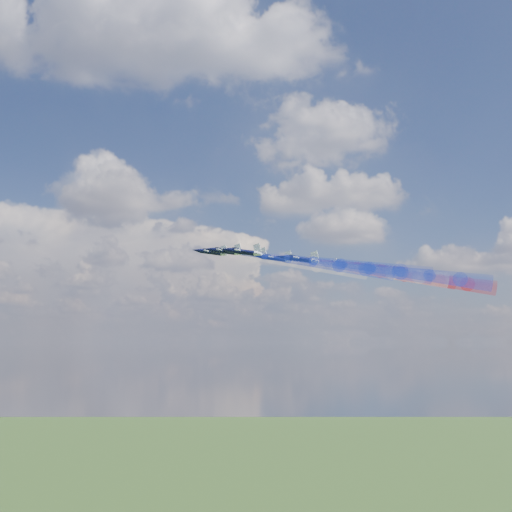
{
  "coord_description": "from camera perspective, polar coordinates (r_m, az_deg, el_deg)",
  "views": [
    {
      "loc": [
        18.04,
        -184.32,
        120.12
      ],
      "look_at": [
        22.16,
        -12.56,
        144.48
      ],
      "focal_mm": 42.99,
      "sensor_mm": 36.0,
      "label": 1
    }
  ],
  "objects": [
    {
      "name": "jet_outer_right",
      "position": [
        187.87,
        3.75,
        -0.58
      ],
      "size": [
        15.68,
        14.5,
        5.98
      ],
      "primitive_type": null,
      "rotation": [
        0.18,
        -0.06,
        1.1
      ],
      "color": "black"
    },
    {
      "name": "jet_inner_left",
      "position": [
        169.1,
        -2.99,
        0.44
      ],
      "size": [
        15.68,
        14.5,
        5.98
      ],
      "primitive_type": null,
      "rotation": [
        0.18,
        -0.06,
        1.1
      ],
      "color": "black"
    },
    {
      "name": "jet_inner_right",
      "position": [
        184.27,
        -0.54,
        0.16
      ],
      "size": [
        15.68,
        14.5,
        5.98
      ],
      "primitive_type": null,
      "rotation": [
        0.18,
        -0.06,
        1.1
      ],
      "color": "black"
    },
    {
      "name": "trail_rear_left",
      "position": [
        151.15,
        13.27,
        -1.44
      ],
      "size": [
        39.25,
        22.26,
        11.53
      ],
      "primitive_type": null,
      "rotation": [
        0.18,
        -0.06,
        1.1
      ],
      "color": "#1B35E8"
    },
    {
      "name": "trail_outer_right",
      "position": [
        179.77,
        11.49,
        -1.56
      ],
      "size": [
        39.25,
        22.26,
        11.53
      ],
      "primitive_type": null,
      "rotation": [
        0.18,
        -0.06,
        1.1
      ],
      "color": "red"
    },
    {
      "name": "trail_lead",
      "position": [
        169.48,
        3.47,
        -0.64
      ],
      "size": [
        39.25,
        22.26,
        11.53
      ],
      "primitive_type": null,
      "rotation": [
        0.18,
        -0.06,
        1.1
      ],
      "color": "white"
    },
    {
      "name": "trail_inner_right",
      "position": [
        174.3,
        7.18,
        -0.82
      ],
      "size": [
        39.25,
        22.26,
        11.53
      ],
      "primitive_type": null,
      "rotation": [
        0.18,
        -0.06,
        1.1
      ],
      "color": "red"
    },
    {
      "name": "trail_rear_right",
      "position": [
        167.96,
        14.39,
        -1.95
      ],
      "size": [
        39.25,
        22.26,
        11.53
      ],
      "primitive_type": null,
      "rotation": [
        0.18,
        -0.06,
        1.1
      ],
      "color": "red"
    },
    {
      "name": "jet_outer_left",
      "position": [
        155.07,
        -1.3,
        0.4
      ],
      "size": [
        15.68,
        14.5,
        5.98
      ],
      "primitive_type": null,
      "rotation": [
        0.18,
        -0.06,
        1.1
      ],
      "color": "black"
    },
    {
      "name": "jet_lead",
      "position": [
        181.0,
        -4.2,
        0.35
      ],
      "size": [
        15.68,
        14.5,
        5.98
      ],
      "primitive_type": null,
      "rotation": [
        0.18,
        -0.06,
        1.1
      ],
      "color": "black"
    },
    {
      "name": "jet_rear_left",
      "position": [
        158.81,
        4.04,
        -0.29
      ],
      "size": [
        15.68,
        14.5,
        5.98
      ],
      "primitive_type": null,
      "rotation": [
        0.18,
        -0.06,
        1.1
      ],
      "color": "black"
    },
    {
      "name": "trail_center_third",
      "position": [
        162.15,
        10.15,
        -1.29
      ],
      "size": [
        39.25,
        22.26,
        11.53
      ],
      "primitive_type": null,
      "rotation": [
        0.18,
        -0.06,
        1.1
      ],
      "color": "white"
    },
    {
      "name": "jet_center_third",
      "position": [
        171.0,
        1.7,
        -0.22
      ],
      "size": [
        15.68,
        14.5,
        5.98
      ],
      "primitive_type": null,
      "rotation": [
        0.18,
        -0.06,
        1.1
      ],
      "color": "black"
    },
    {
      "name": "trail_inner_left",
      "position": [
        158.2,
        5.33,
        -0.62
      ],
      "size": [
        39.25,
        22.26,
        11.53
      ],
      "primitive_type": null,
      "rotation": [
        0.18,
        -0.06,
        1.1
      ],
      "color": "#1B35E8"
    },
    {
      "name": "trail_outer_left",
      "position": [
        145.07,
        7.92,
        -0.76
      ],
      "size": [
        39.25,
        22.26,
        11.53
      ],
      "primitive_type": null,
      "rotation": [
        0.18,
        -0.06,
        1.1
      ],
      "color": "#1B35E8"
    },
    {
      "name": "jet_rear_right",
      "position": [
        174.92,
        5.98,
        -0.89
      ],
      "size": [
        15.68,
        14.5,
        5.98
      ],
      "primitive_type": null,
      "rotation": [
        0.18,
        -0.06,
        1.1
      ],
      "color": "black"
    }
  ]
}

